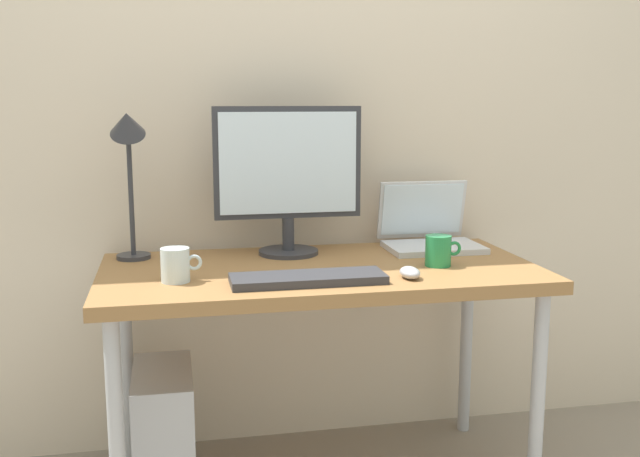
{
  "coord_description": "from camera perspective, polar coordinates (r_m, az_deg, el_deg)",
  "views": [
    {
      "loc": [
        -0.45,
        -2.18,
        1.24
      ],
      "look_at": [
        0.0,
        0.0,
        0.85
      ],
      "focal_mm": 41.17,
      "sensor_mm": 36.0,
      "label": 1
    }
  ],
  "objects": [
    {
      "name": "desk_lamp",
      "position": [
        2.39,
        -14.68,
        6.05
      ],
      "size": [
        0.11,
        0.16,
        0.5
      ],
      "color": "#333338",
      "rests_on": "desk"
    },
    {
      "name": "back_wall",
      "position": [
        2.61,
        -1.77,
        11.31
      ],
      "size": [
        4.4,
        0.04,
        2.6
      ],
      "primitive_type": "cube",
      "color": "beige",
      "rests_on": "ground_plane"
    },
    {
      "name": "monitor",
      "position": [
        2.42,
        -2.51,
        4.4
      ],
      "size": [
        0.49,
        0.2,
        0.49
      ],
      "color": "#333338",
      "rests_on": "desk"
    },
    {
      "name": "desk",
      "position": [
        2.3,
        0.0,
        -4.59
      ],
      "size": [
        1.35,
        0.67,
        0.73
      ],
      "color": "olive",
      "rests_on": "ground_plane"
    },
    {
      "name": "computer_tower",
      "position": [
        2.42,
        -12.0,
        -15.45
      ],
      "size": [
        0.18,
        0.36,
        0.42
      ],
      "primitive_type": "cube",
      "color": "#B2B2B7",
      "rests_on": "ground_plane"
    },
    {
      "name": "laptop",
      "position": [
        2.6,
        8.44,
        -0.19
      ],
      "size": [
        0.32,
        0.27,
        0.23
      ],
      "color": "silver",
      "rests_on": "desk"
    },
    {
      "name": "glass_cup",
      "position": [
        2.13,
        -11.14,
        -2.79
      ],
      "size": [
        0.12,
        0.08,
        0.1
      ],
      "color": "silver",
      "rests_on": "desk"
    },
    {
      "name": "coffee_mug",
      "position": [
        2.31,
        9.21,
        -1.71
      ],
      "size": [
        0.12,
        0.08,
        0.1
      ],
      "color": "#268C4C",
      "rests_on": "desk"
    },
    {
      "name": "mouse",
      "position": [
        2.15,
        7.0,
        -3.42
      ],
      "size": [
        0.06,
        0.09,
        0.03
      ],
      "primitive_type": "ellipsoid",
      "color": "#B2B2B7",
      "rests_on": "desk"
    },
    {
      "name": "keyboard",
      "position": [
        2.08,
        -0.94,
        -3.91
      ],
      "size": [
        0.44,
        0.14,
        0.02
      ],
      "primitive_type": "cube",
      "color": "#333338",
      "rests_on": "desk"
    }
  ]
}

